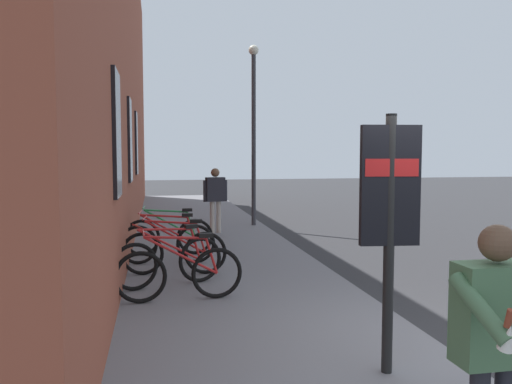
# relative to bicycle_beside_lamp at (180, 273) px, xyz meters

# --- Properties ---
(ground) EXTENTS (60.00, 60.00, 0.00)m
(ground) POSITION_rel_bicycle_beside_lamp_xyz_m (3.72, -3.69, -0.51)
(ground) COLOR #2D2D30
(sidewalk_pavement) EXTENTS (24.00, 3.50, 0.12)m
(sidewalk_pavement) POSITION_rel_bicycle_beside_lamp_xyz_m (5.72, -0.94, -0.45)
(sidewalk_pavement) COLOR slate
(sidewalk_pavement) RESTS_ON ground
(station_facade) EXTENTS (22.00, 0.65, 8.47)m
(station_facade) POSITION_rel_bicycle_beside_lamp_xyz_m (6.71, 1.11, 3.72)
(station_facade) COLOR brown
(station_facade) RESTS_ON ground
(bicycle_beside_lamp) EXTENTS (0.48, 1.77, 0.97)m
(bicycle_beside_lamp) POSITION_rel_bicycle_beside_lamp_xyz_m (0.00, 0.00, 0.00)
(bicycle_beside_lamp) COLOR black
(bicycle_beside_lamp) RESTS_ON sidewalk_pavement
(bicycle_mid_rack) EXTENTS (0.69, 1.70, 0.97)m
(bicycle_mid_rack) POSITION_rel_bicycle_beside_lamp_xyz_m (0.82, 0.13, 0.00)
(bicycle_mid_rack) COLOR black
(bicycle_mid_rack) RESTS_ON sidewalk_pavement
(bicycle_end_of_row) EXTENTS (0.48, 1.77, 0.97)m
(bicycle_end_of_row) POSITION_rel_bicycle_beside_lamp_xyz_m (1.59, 0.02, 0.00)
(bicycle_end_of_row) COLOR black
(bicycle_end_of_row) RESTS_ON sidewalk_pavement
(bicycle_nearest_sign) EXTENTS (0.48, 1.77, 0.97)m
(bicycle_nearest_sign) POSITION_rel_bicycle_beside_lamp_xyz_m (2.47, 0.11, 0.00)
(bicycle_nearest_sign) COLOR black
(bicycle_nearest_sign) RESTS_ON sidewalk_pavement
(bicycle_far_end) EXTENTS (0.48, 1.77, 0.97)m
(bicycle_far_end) POSITION_rel_bicycle_beside_lamp_xyz_m (3.30, 0.07, 0.00)
(bicycle_far_end) COLOR black
(bicycle_far_end) RESTS_ON sidewalk_pavement
(transit_info_sign) EXTENTS (0.14, 0.56, 2.40)m
(transit_info_sign) POSITION_rel_bicycle_beside_lamp_xyz_m (-2.74, -1.79, 1.21)
(transit_info_sign) COLOR black
(transit_info_sign) RESTS_ON sidewalk_pavement
(pedestrian_crossing_street) EXTENTS (0.30, 0.62, 1.64)m
(pedestrian_crossing_street) POSITION_rel_bicycle_beside_lamp_xyz_m (5.97, -1.17, 0.61)
(pedestrian_crossing_street) COLOR #B2A599
(pedestrian_crossing_street) RESTS_ON sidewalk_pavement
(tourist_with_hotdogs) EXTENTS (0.55, 0.63, 1.64)m
(tourist_with_hotdogs) POSITION_rel_bicycle_beside_lamp_xyz_m (-4.50, -1.65, 0.62)
(tourist_with_hotdogs) COLOR #26262D
(tourist_with_hotdogs) RESTS_ON sidewalk_pavement
(street_lamp) EXTENTS (0.28, 0.28, 4.99)m
(street_lamp) POSITION_rel_bicycle_beside_lamp_xyz_m (7.21, -2.39, 2.58)
(street_lamp) COLOR #333338
(street_lamp) RESTS_ON sidewalk_pavement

